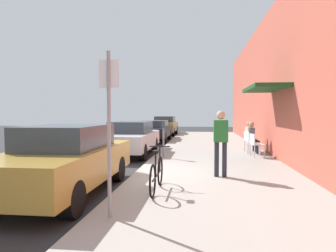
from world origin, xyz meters
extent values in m
plane|color=#2D2D30|center=(0.00, 0.00, 0.00)|extent=(60.00, 60.00, 0.00)
cube|color=#9E9B93|center=(2.25, 2.00, 0.06)|extent=(4.50, 32.00, 0.12)
cube|color=#BC5442|center=(4.65, 2.00, 2.95)|extent=(0.30, 32.00, 5.89)
cube|color=#19471E|center=(3.95, 2.55, 2.60)|extent=(1.10, 2.80, 0.12)
cube|color=#A58433|center=(-1.10, -1.84, 0.66)|extent=(1.80, 4.40, 0.67)
cube|color=#333D47|center=(-1.10, -1.69, 1.24)|extent=(1.48, 2.11, 0.50)
cylinder|color=black|center=(-0.31, -0.47, 0.32)|extent=(0.22, 0.64, 0.64)
cylinder|color=black|center=(-1.89, -0.47, 0.32)|extent=(0.22, 0.64, 0.64)
cylinder|color=black|center=(-0.31, -3.20, 0.32)|extent=(0.22, 0.64, 0.64)
cube|color=#B7B7BC|center=(-1.10, 4.16, 0.63)|extent=(1.80, 4.40, 0.62)
cube|color=#333D47|center=(-1.10, 4.31, 1.17)|extent=(1.48, 2.11, 0.46)
cylinder|color=black|center=(-0.31, 5.53, 0.32)|extent=(0.22, 0.64, 0.64)
cylinder|color=black|center=(-1.89, 5.53, 0.32)|extent=(0.22, 0.64, 0.64)
cylinder|color=black|center=(-0.31, 2.80, 0.32)|extent=(0.22, 0.64, 0.64)
cylinder|color=black|center=(-1.89, 2.80, 0.32)|extent=(0.22, 0.64, 0.64)
cube|color=black|center=(-1.10, 10.47, 0.60)|extent=(1.80, 4.40, 0.57)
cube|color=#333D47|center=(-1.10, 10.62, 1.09)|extent=(1.48, 2.11, 0.40)
cylinder|color=black|center=(-0.31, 11.83, 0.32)|extent=(0.22, 0.64, 0.64)
cylinder|color=black|center=(-1.89, 11.83, 0.32)|extent=(0.22, 0.64, 0.64)
cylinder|color=black|center=(-0.31, 9.10, 0.32)|extent=(0.22, 0.64, 0.64)
cylinder|color=black|center=(-1.89, 9.10, 0.32)|extent=(0.22, 0.64, 0.64)
cube|color=#A58433|center=(-1.10, 15.89, 0.67)|extent=(1.80, 4.40, 0.69)
cube|color=#333D47|center=(-1.10, 16.04, 1.25)|extent=(1.48, 2.11, 0.47)
cylinder|color=black|center=(-0.31, 17.25, 0.32)|extent=(0.22, 0.64, 0.64)
cylinder|color=black|center=(-1.89, 17.25, 0.32)|extent=(0.22, 0.64, 0.64)
cylinder|color=black|center=(-0.31, 14.53, 0.32)|extent=(0.22, 0.64, 0.64)
cylinder|color=black|center=(-1.89, 14.53, 0.32)|extent=(0.22, 0.64, 0.64)
cylinder|color=slate|center=(0.45, 2.87, 0.67)|extent=(0.07, 0.07, 1.10)
cube|color=#383D42|center=(0.45, 2.87, 1.33)|extent=(0.12, 0.10, 0.22)
cylinder|color=gray|center=(0.40, -3.43, 1.42)|extent=(0.06, 0.06, 2.60)
cube|color=white|center=(0.40, -3.41, 2.37)|extent=(0.32, 0.02, 0.44)
torus|color=black|center=(0.90, -1.26, 0.45)|extent=(0.04, 0.66, 0.66)
torus|color=black|center=(0.90, -2.31, 0.45)|extent=(0.04, 0.66, 0.66)
cylinder|color=black|center=(0.90, -1.79, 0.45)|extent=(0.04, 1.05, 0.04)
cylinder|color=black|center=(0.90, -1.94, 0.70)|extent=(0.04, 0.04, 0.50)
cube|color=black|center=(0.90, -1.94, 0.97)|extent=(0.10, 0.20, 0.06)
cylinder|color=black|center=(0.90, -1.31, 0.73)|extent=(0.03, 0.03, 0.56)
cylinder|color=black|center=(0.90, -1.31, 1.01)|extent=(0.46, 0.03, 0.03)
cylinder|color=silver|center=(4.05, 3.69, 0.34)|extent=(0.04, 0.04, 0.45)
cylinder|color=silver|center=(4.14, 3.32, 0.34)|extent=(0.04, 0.04, 0.45)
cylinder|color=silver|center=(3.68, 3.60, 0.34)|extent=(0.04, 0.04, 0.45)
cylinder|color=silver|center=(3.77, 3.23, 0.34)|extent=(0.04, 0.04, 0.45)
cube|color=silver|center=(3.91, 3.46, 0.59)|extent=(0.53, 0.53, 0.03)
cube|color=silver|center=(3.71, 3.41, 0.79)|extent=(0.14, 0.43, 0.40)
cylinder|color=silver|center=(4.10, 4.52, 0.34)|extent=(0.04, 0.04, 0.45)
cylinder|color=silver|center=(4.10, 4.14, 0.34)|extent=(0.04, 0.04, 0.45)
cylinder|color=silver|center=(3.72, 4.52, 0.34)|extent=(0.04, 0.04, 0.45)
cylinder|color=silver|center=(3.72, 4.14, 0.34)|extent=(0.04, 0.04, 0.45)
cube|color=silver|center=(3.91, 4.33, 0.59)|extent=(0.44, 0.44, 0.03)
cube|color=silver|center=(3.70, 4.33, 0.79)|extent=(0.03, 0.44, 0.40)
cylinder|color=#232838|center=(4.09, 4.43, 0.35)|extent=(0.11, 0.11, 0.47)
cylinder|color=#232838|center=(3.96, 4.43, 0.59)|extent=(0.36, 0.14, 0.14)
cylinder|color=#232838|center=(4.09, 4.23, 0.35)|extent=(0.11, 0.11, 0.47)
cylinder|color=#232838|center=(3.96, 4.23, 0.59)|extent=(0.36, 0.14, 0.14)
cube|color=#595960|center=(3.83, 4.33, 0.89)|extent=(0.22, 0.36, 0.56)
sphere|color=tan|center=(3.83, 4.33, 1.30)|extent=(0.22, 0.22, 0.22)
cylinder|color=silver|center=(4.06, 5.21, 0.34)|extent=(0.04, 0.04, 0.45)
cylinder|color=silver|center=(4.13, 4.84, 0.34)|extent=(0.04, 0.04, 0.45)
cylinder|color=silver|center=(3.68, 5.14, 0.34)|extent=(0.04, 0.04, 0.45)
cylinder|color=silver|center=(3.76, 4.76, 0.34)|extent=(0.04, 0.04, 0.45)
cube|color=silver|center=(3.91, 4.99, 0.59)|extent=(0.52, 0.52, 0.03)
cube|color=silver|center=(3.71, 4.95, 0.79)|extent=(0.12, 0.44, 0.40)
cylinder|color=#232838|center=(4.07, 5.12, 0.35)|extent=(0.11, 0.11, 0.47)
cylinder|color=#232838|center=(3.94, 5.10, 0.59)|extent=(0.38, 0.21, 0.14)
cylinder|color=#232838|center=(4.11, 4.93, 0.35)|extent=(0.11, 0.11, 0.47)
cylinder|color=#232838|center=(3.98, 4.90, 0.59)|extent=(0.38, 0.21, 0.14)
cube|color=#CCB28C|center=(3.83, 4.97, 0.89)|extent=(0.29, 0.40, 0.56)
sphere|color=tan|center=(3.83, 4.97, 1.30)|extent=(0.22, 0.22, 0.22)
cylinder|color=#232838|center=(2.22, -0.20, 0.57)|extent=(0.12, 0.12, 0.90)
cylinder|color=#232838|center=(2.42, -0.20, 0.57)|extent=(0.12, 0.12, 0.90)
cube|color=#267233|center=(2.32, -0.20, 1.30)|extent=(0.36, 0.22, 0.56)
sphere|color=tan|center=(2.32, -0.20, 1.71)|extent=(0.22, 0.22, 0.22)
camera|label=1|loc=(1.83, -7.94, 1.77)|focal=31.94mm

